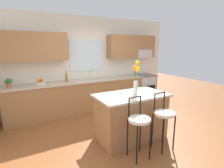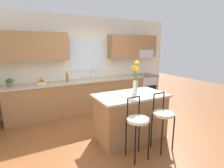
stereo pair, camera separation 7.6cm
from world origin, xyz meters
TOP-DOWN VIEW (x-y plane):
  - ground_plane at (0.00, 0.00)m, footprint 14.00×14.00m
  - back_wall_assembly at (0.04, 1.99)m, footprint 5.60×0.50m
  - counter_run at (0.00, 1.70)m, footprint 4.56×0.64m
  - sink_faucet at (0.03, 1.84)m, footprint 0.02×0.13m
  - oven_range at (1.89, 1.68)m, footprint 0.60×0.64m
  - kitchen_island at (0.10, -0.17)m, footprint 1.42×0.82m
  - bar_stool_near at (-0.18, -0.79)m, footprint 0.36×0.36m
  - bar_stool_middle at (0.37, -0.79)m, footprint 0.36×0.36m
  - flower_vase at (0.20, -0.16)m, footprint 0.15×0.17m
  - fruit_bowl_oranges at (-1.36, 1.70)m, footprint 0.24×0.24m
  - bottle_olive_oil at (-0.71, 1.70)m, footprint 0.06×0.06m
  - potted_plant_small at (-2.05, 1.70)m, footprint 0.18×0.12m

SIDE VIEW (x-z plane):
  - ground_plane at x=0.00m, z-range 0.00..0.00m
  - oven_range at x=1.89m, z-range 0.00..0.92m
  - kitchen_island at x=0.10m, z-range 0.00..0.92m
  - counter_run at x=0.00m, z-range 0.01..0.93m
  - bar_stool_near at x=-0.18m, z-range 0.11..1.16m
  - bar_stool_middle at x=0.37m, z-range 0.11..1.16m
  - fruit_bowl_oranges at x=-1.36m, z-range 0.89..1.05m
  - bottle_olive_oil at x=-0.71m, z-range 0.89..1.17m
  - potted_plant_small at x=-2.05m, z-range 0.93..1.15m
  - sink_faucet at x=0.03m, z-range 0.95..1.18m
  - flower_vase at x=0.20m, z-range 0.98..1.64m
  - back_wall_assembly at x=0.04m, z-range 0.16..2.86m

